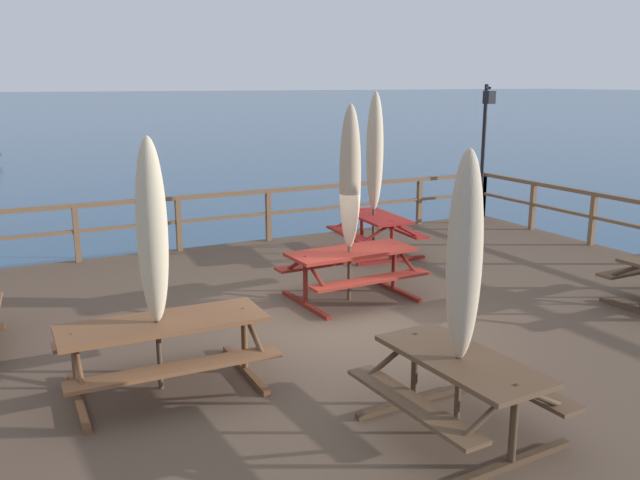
% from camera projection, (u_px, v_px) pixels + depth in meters
% --- Properties ---
extents(ground_plane, '(600.00, 600.00, 0.00)m').
position_uv_depth(ground_plane, '(345.00, 378.00, 9.61)').
color(ground_plane, navy).
extents(wooden_deck, '(13.64, 10.34, 0.86)m').
position_uv_depth(wooden_deck, '(345.00, 350.00, 9.52)').
color(wooden_deck, brown).
rests_on(wooden_deck, ground).
extents(railing_waterside_far, '(13.44, 0.10, 1.09)m').
position_uv_depth(railing_waterside_far, '(225.00, 209.00, 13.60)').
color(railing_waterside_far, brown).
rests_on(railing_waterside_far, wooden_deck).
extents(picnic_table_front_right, '(1.49, 1.80, 0.78)m').
position_uv_depth(picnic_table_front_right, '(460.00, 379.00, 6.31)').
color(picnic_table_front_right, brown).
rests_on(picnic_table_front_right, wooden_deck).
extents(picnic_table_mid_left, '(2.21, 1.45, 0.78)m').
position_uv_depth(picnic_table_mid_left, '(164.00, 338.00, 7.26)').
color(picnic_table_mid_left, brown).
rests_on(picnic_table_mid_left, wooden_deck).
extents(picnic_table_back_left, '(2.00, 1.48, 0.78)m').
position_uv_depth(picnic_table_back_left, '(351.00, 263.00, 10.28)').
color(picnic_table_back_left, maroon).
rests_on(picnic_table_back_left, wooden_deck).
extents(picnic_table_mid_centre, '(1.53, 1.73, 0.78)m').
position_uv_depth(picnic_table_mid_centre, '(376.00, 227.00, 12.94)').
color(picnic_table_mid_centre, maroon).
rests_on(picnic_table_mid_centre, wooden_deck).
extents(patio_umbrella_tall_mid_right, '(0.32, 0.32, 2.70)m').
position_uv_depth(patio_umbrella_tall_mid_right, '(464.00, 258.00, 6.03)').
color(patio_umbrella_tall_mid_right, '#4C3828').
rests_on(patio_umbrella_tall_mid_right, wooden_deck).
extents(patio_umbrella_short_front, '(0.32, 0.32, 2.73)m').
position_uv_depth(patio_umbrella_short_front, '(152.00, 233.00, 6.95)').
color(patio_umbrella_short_front, '#4C3828').
rests_on(patio_umbrella_short_front, wooden_deck).
extents(patio_umbrella_short_mid, '(0.32, 0.32, 2.95)m').
position_uv_depth(patio_umbrella_short_mid, '(350.00, 178.00, 9.90)').
color(patio_umbrella_short_mid, '#4C3828').
rests_on(patio_umbrella_short_mid, wooden_deck).
extents(patio_umbrella_short_back, '(0.32, 0.32, 3.09)m').
position_uv_depth(patio_umbrella_short_back, '(375.00, 152.00, 12.66)').
color(patio_umbrella_short_back, '#4C3828').
rests_on(patio_umbrella_short_back, wooden_deck).
extents(lamp_post_hooked, '(0.45, 0.60, 3.20)m').
position_uv_depth(lamp_post_hooked, '(485.00, 133.00, 15.33)').
color(lamp_post_hooked, black).
rests_on(lamp_post_hooked, wooden_deck).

